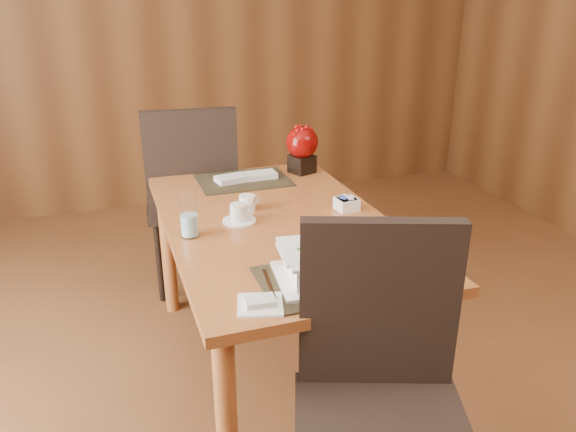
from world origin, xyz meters
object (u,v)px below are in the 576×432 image
object	(u,v)px
water_glass	(189,216)
creamer_jug	(247,203)
dining_table	(277,241)
coffee_cup	(239,214)
sugar_caddy	(347,204)
bread_plate	(260,305)
soup_setting	(319,265)
far_chair	(192,190)
berry_decor	(302,147)
near_chair	(381,386)

from	to	relation	value
water_glass	creamer_jug	size ratio (longest dim) A/B	1.85
dining_table	water_glass	size ratio (longest dim) A/B	8.84
coffee_cup	creamer_jug	bearing A→B (deg)	60.99
sugar_caddy	bread_plate	xyz separation A→B (m)	(-0.58, -0.65, -0.02)
soup_setting	far_chair	xyz separation A→B (m)	(-0.18, 1.44, -0.20)
soup_setting	creamer_jug	xyz separation A→B (m)	(-0.06, 0.70, -0.02)
coffee_cup	far_chair	size ratio (longest dim) A/B	0.13
coffee_cup	far_chair	distance (m)	0.88
water_glass	berry_decor	distance (m)	0.94
water_glass	sugar_caddy	bearing A→B (deg)	5.07
creamer_jug	sugar_caddy	distance (m)	0.43
coffee_cup	water_glass	distance (m)	0.24
sugar_caddy	far_chair	xyz separation A→B (m)	(-0.53, 0.88, -0.17)
coffee_cup	water_glass	size ratio (longest dim) A/B	0.82
creamer_jug	bread_plate	size ratio (longest dim) A/B	0.67
far_chair	sugar_caddy	bearing A→B (deg)	126.70
dining_table	coffee_cup	distance (m)	0.20
bread_plate	far_chair	size ratio (longest dim) A/B	0.13
creamer_jug	far_chair	distance (m)	0.77
bread_plate	near_chair	size ratio (longest dim) A/B	0.13
water_glass	near_chair	world-z (taller)	near_chair
sugar_caddy	bread_plate	size ratio (longest dim) A/B	0.65
soup_setting	coffee_cup	size ratio (longest dim) A/B	2.21
dining_table	bread_plate	distance (m)	0.69
bread_plate	far_chair	bearing A→B (deg)	88.19
berry_decor	near_chair	world-z (taller)	near_chair
bread_plate	near_chair	world-z (taller)	near_chair
water_glass	near_chair	size ratio (longest dim) A/B	0.16
sugar_caddy	berry_decor	world-z (taller)	berry_decor
creamer_jug	far_chair	size ratio (longest dim) A/B	0.08
sugar_caddy	berry_decor	bearing A→B (deg)	89.77
dining_table	sugar_caddy	xyz separation A→B (m)	(0.33, 0.02, 0.12)
near_chair	bread_plate	bearing A→B (deg)	154.47
dining_table	bread_plate	bearing A→B (deg)	-112.09
dining_table	soup_setting	distance (m)	0.56
soup_setting	far_chair	size ratio (longest dim) A/B	0.28
dining_table	creamer_jug	xyz separation A→B (m)	(-0.09, 0.16, 0.13)
soup_setting	sugar_caddy	world-z (taller)	soup_setting
water_glass	berry_decor	world-z (taller)	berry_decor
berry_decor	water_glass	bearing A→B (deg)	-137.67
soup_setting	coffee_cup	distance (m)	0.59
far_chair	soup_setting	bearing A→B (deg)	102.72
coffee_cup	bread_plate	size ratio (longest dim) A/B	1.01
soup_setting	far_chair	world-z (taller)	far_chair
berry_decor	bread_plate	distance (m)	1.36
soup_setting	berry_decor	distance (m)	1.19
bread_plate	berry_decor	bearing A→B (deg)	64.46
coffee_cup	berry_decor	xyz separation A→B (m)	(0.48, 0.56, 0.11)
creamer_jug	sugar_caddy	size ratio (longest dim) A/B	1.03
dining_table	near_chair	distance (m)	0.92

